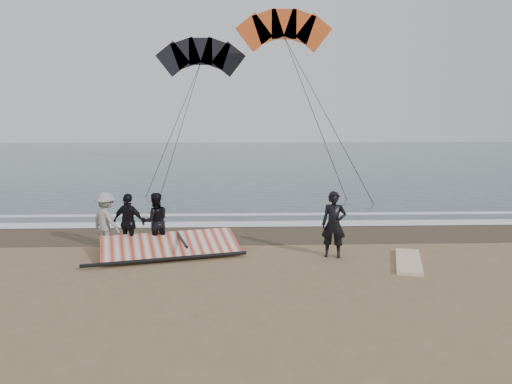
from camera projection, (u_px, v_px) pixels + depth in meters
ground at (256, 279)px, 11.59m from camera, size 120.00×120.00×0.00m
sea at (242, 159)px, 44.18m from camera, size 120.00×54.00×0.02m
wet_sand at (251, 234)px, 16.03m from camera, size 120.00×2.80×0.01m
foam_near at (250, 224)px, 17.41m from camera, size 120.00×0.90×0.01m
foam_far at (249, 214)px, 19.09m from camera, size 120.00×0.45×0.01m
man_main at (334, 224)px, 13.32m from camera, size 0.74×0.57×1.79m
board_white at (408, 261)px, 12.88m from camera, size 1.23×2.29×0.09m
board_cream at (200, 243)px, 14.68m from camera, size 1.70×2.72×0.11m
trio_cluster at (128, 221)px, 14.05m from camera, size 2.48×1.22×1.65m
sail_rig at (169, 247)px, 13.74m from camera, size 4.14×2.58×0.49m
kite_red at (284, 33)px, 34.32m from camera, size 7.46×7.56×17.66m
kite_dark at (201, 59)px, 37.74m from camera, size 7.65×8.19×17.97m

